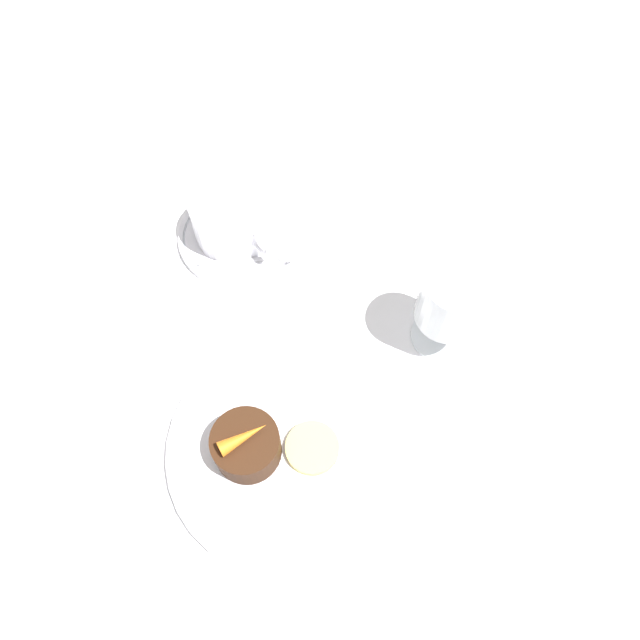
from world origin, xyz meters
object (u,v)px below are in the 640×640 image
dinner_plate (289,448)px  coffee_cup (231,216)px  dessert_cake (243,442)px  fork (210,336)px  wine_glass (452,302)px

dinner_plate → coffee_cup: size_ratio=2.14×
coffee_cup → dessert_cake: size_ratio=1.71×
dessert_cake → coffee_cup: bearing=143.2°
coffee_cup → fork: 0.15m
coffee_cup → wine_glass: wine_glass is taller
fork → coffee_cup: bearing=128.8°
dinner_plate → wine_glass: size_ratio=2.06×
wine_glass → fork: 0.28m
coffee_cup → dessert_cake: bearing=-36.8°
wine_glass → fork: size_ratio=0.64×
dinner_plate → fork: (-0.17, 0.02, -0.01)m
dinner_plate → coffee_cup: bearing=152.2°
fork → dessert_cake: dessert_cake is taller
wine_glass → fork: wine_glass is taller
coffee_cup → fork: size_ratio=0.62×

